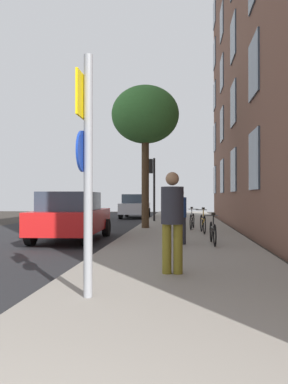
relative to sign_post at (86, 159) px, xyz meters
name	(u,v)px	position (x,y,z in m)	size (l,w,h in m)	color
ground_plane	(99,232)	(-2.19, 10.60, -1.99)	(41.80, 41.80, 0.00)	#332D28
road_asphalt	(50,231)	(-4.29, 10.60, -1.98)	(7.00, 38.00, 0.01)	#232326
sidewalk	(183,231)	(1.31, 10.60, -1.93)	(4.20, 38.00, 0.12)	gray
building_facade	(249,28)	(3.90, 10.10, 6.14)	(0.56, 27.00, 16.21)	brown
sign_post	(86,159)	(0.00, 0.00, 0.00)	(0.16, 0.60, 3.29)	gray
traffic_light	(152,178)	(-0.37, 16.06, 0.54)	(0.43, 0.24, 3.51)	black
tree_near	(145,116)	(-0.31, 11.34, 3.01)	(2.94, 2.94, 6.18)	#4C3823
bicycle_0	(213,232)	(2.16, 5.90, -1.51)	(0.42, 1.65, 0.90)	black
bicycle_1	(203,223)	(2.06, 9.29, -1.49)	(0.42, 1.65, 0.96)	black
bicycle_2	(192,220)	(1.70, 11.01, -1.51)	(0.42, 1.58, 0.93)	black
pedestrian_0	(172,216)	(1.12, 1.67, -0.84)	(0.44, 0.44, 1.79)	olive
pedestrian_1	(180,213)	(1.24, 5.84, -0.97)	(0.49, 0.49, 1.57)	#26262D
car_0	(72,216)	(-2.37, 7.29, -1.14)	(2.09, 4.54, 1.62)	red
car_1	(135,206)	(-1.94, 20.83, -1.14)	(1.80, 4.50, 1.62)	silver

